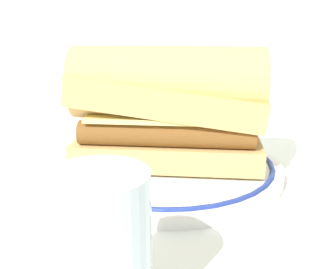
% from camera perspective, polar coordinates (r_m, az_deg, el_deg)
% --- Properties ---
extents(ground_plane, '(1.50, 1.50, 0.00)m').
position_cam_1_polar(ground_plane, '(0.41, 1.73, -7.10)').
color(ground_plane, white).
extents(plate, '(0.25, 0.25, 0.01)m').
position_cam_1_polar(plate, '(0.43, 0.00, -4.72)').
color(plate, white).
rests_on(plate, ground_plane).
extents(sausage_sandwich, '(0.22, 0.14, 0.13)m').
position_cam_1_polar(sausage_sandwich, '(0.41, 0.00, 4.41)').
color(sausage_sandwich, tan).
rests_on(sausage_sandwich, plate).
extents(drinking_glass, '(0.06, 0.06, 0.09)m').
position_cam_1_polar(drinking_glass, '(0.23, -9.89, -17.79)').
color(drinking_glass, silver).
rests_on(drinking_glass, ground_plane).
extents(salt_shaker, '(0.03, 0.03, 0.07)m').
position_cam_1_polar(salt_shaker, '(0.61, 7.42, 4.11)').
color(salt_shaker, white).
rests_on(salt_shaker, ground_plane).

